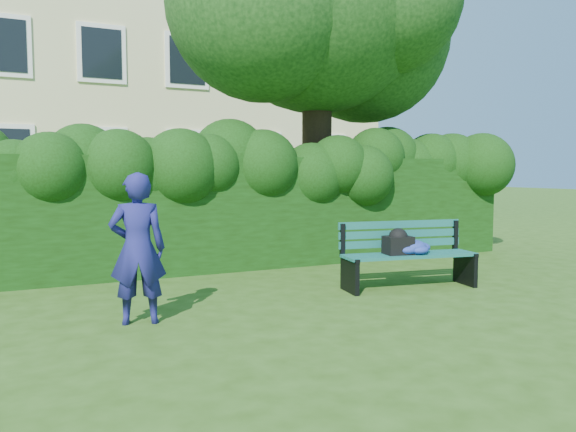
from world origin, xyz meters
name	(u,v)px	position (x,y,z in m)	size (l,w,h in m)	color
ground	(308,291)	(0.00, 0.00, 0.00)	(80.00, 80.00, 0.00)	#2A4B13
apartment_building	(121,43)	(0.00, 13.99, 6.00)	(16.00, 8.08, 12.00)	beige
hedge	(246,212)	(0.00, 2.20, 0.90)	(10.00, 1.00, 1.80)	black
tree	(320,4)	(1.78, 2.94, 4.66)	(5.82, 4.77, 6.88)	black
park_bench	(407,251)	(1.31, -0.37, 0.50)	(1.89, 0.83, 0.89)	#0D433A
man_reading	(138,249)	(-2.30, -0.61, 0.78)	(0.57, 0.37, 1.56)	navy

